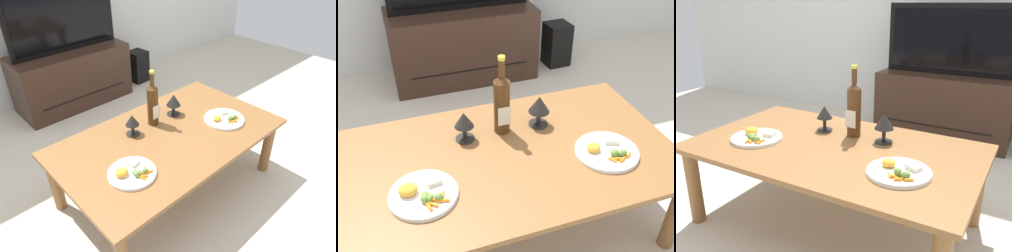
{
  "view_description": "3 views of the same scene",
  "coord_description": "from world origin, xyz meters",
  "views": [
    {
      "loc": [
        -1.07,
        -1.12,
        1.53
      ],
      "look_at": [
        0.0,
        0.02,
        0.49
      ],
      "focal_mm": 32.81,
      "sensor_mm": 36.0,
      "label": 1
    },
    {
      "loc": [
        -0.42,
        -1.16,
        1.47
      ],
      "look_at": [
        -0.0,
        0.06,
        0.54
      ],
      "focal_mm": 40.95,
      "sensor_mm": 36.0,
      "label": 2
    },
    {
      "loc": [
        0.83,
        -1.35,
        1.09
      ],
      "look_at": [
        0.01,
        0.08,
        0.52
      ],
      "focal_mm": 37.54,
      "sensor_mm": 36.0,
      "label": 3
    }
  ],
  "objects": [
    {
      "name": "ground_plane",
      "position": [
        0.0,
        0.0,
        0.0
      ],
      "size": [
        6.4,
        6.4,
        0.0
      ],
      "primitive_type": "plane",
      "color": "beige"
    },
    {
      "name": "dining_table",
      "position": [
        0.0,
        0.0,
        0.37
      ],
      "size": [
        1.4,
        0.82,
        0.43
      ],
      "color": "brown",
      "rests_on": "ground_plane"
    },
    {
      "name": "tv_stand",
      "position": [
        0.15,
        1.53,
        0.27
      ],
      "size": [
        1.08,
        0.47,
        0.54
      ],
      "color": "#382319",
      "rests_on": "ground_plane"
    },
    {
      "name": "tv_screen",
      "position": [
        0.15,
        1.53,
        0.82
      ],
      "size": [
        1.02,
        0.05,
        0.55
      ],
      "color": "black",
      "rests_on": "tv_stand"
    },
    {
      "name": "floor_speaker",
      "position": [
        0.93,
        1.5,
        0.17
      ],
      "size": [
        0.2,
        0.2,
        0.35
      ],
      "primitive_type": "cube",
      "rotation": [
        0.0,
        0.0,
        0.07
      ],
      "color": "black",
      "rests_on": "ground_plane"
    },
    {
      "name": "wine_bottle",
      "position": [
        0.02,
        0.17,
        0.58
      ],
      "size": [
        0.07,
        0.07,
        0.37
      ],
      "color": "#4C2D14",
      "rests_on": "dining_table"
    },
    {
      "name": "goblet_left",
      "position": [
        -0.16,
        0.16,
        0.53
      ],
      "size": [
        0.09,
        0.09,
        0.14
      ],
      "color": "black",
      "rests_on": "dining_table"
    },
    {
      "name": "goblet_right",
      "position": [
        0.19,
        0.16,
        0.54
      ],
      "size": [
        0.1,
        0.1,
        0.15
      ],
      "color": "black",
      "rests_on": "dining_table"
    },
    {
      "name": "dinner_plate_left",
      "position": [
        -0.39,
        -0.12,
        0.45
      ],
      "size": [
        0.26,
        0.26,
        0.05
      ],
      "color": "white",
      "rests_on": "dining_table"
    },
    {
      "name": "dinner_plate_right",
      "position": [
        0.39,
        -0.12,
        0.45
      ],
      "size": [
        0.27,
        0.27,
        0.05
      ],
      "color": "white",
      "rests_on": "dining_table"
    }
  ]
}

